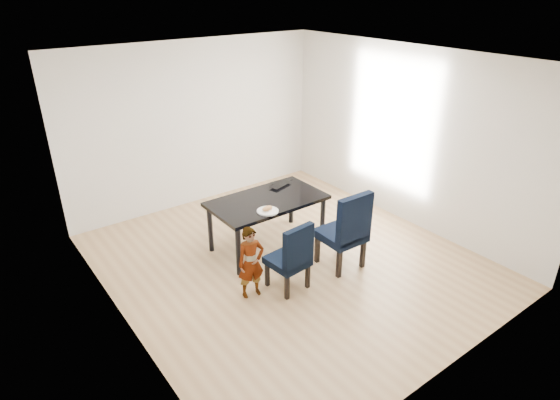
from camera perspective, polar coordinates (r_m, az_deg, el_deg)
floor at (r=6.51m, az=1.06°, el=-7.42°), size 4.50×5.00×0.01m
ceiling at (r=5.54m, az=1.30°, el=16.87°), size 4.50×5.00×0.01m
wall_back at (r=7.91m, az=-10.18°, el=9.05°), size 4.50×0.01×2.70m
wall_front at (r=4.40m, az=21.73°, el=-6.23°), size 4.50×0.01×2.70m
wall_left at (r=4.96m, az=-19.90°, el=-2.28°), size 0.01×5.00×2.70m
wall_right at (r=7.42m, az=15.18°, el=7.46°), size 0.01×5.00×2.70m
dining_table at (r=6.67m, az=-1.55°, el=-2.80°), size 1.60×0.90×0.75m
chair_left at (r=5.76m, az=0.92°, el=-6.74°), size 0.48×0.50×0.92m
chair_right at (r=6.20m, az=7.49°, el=-3.45°), size 0.55×0.57×1.11m
child at (r=5.63m, az=-3.55°, el=-7.61°), size 0.37×0.28×0.92m
plate at (r=6.15m, az=-1.51°, el=-1.35°), size 0.35×0.35×0.02m
sandwich at (r=6.14m, az=-1.56°, el=-1.01°), size 0.17×0.11×0.06m
laptop at (r=6.94m, az=-0.32°, el=1.95°), size 0.42×0.33×0.03m
cable_tangle at (r=6.94m, az=0.10°, el=1.86°), size 0.14×0.14×0.01m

